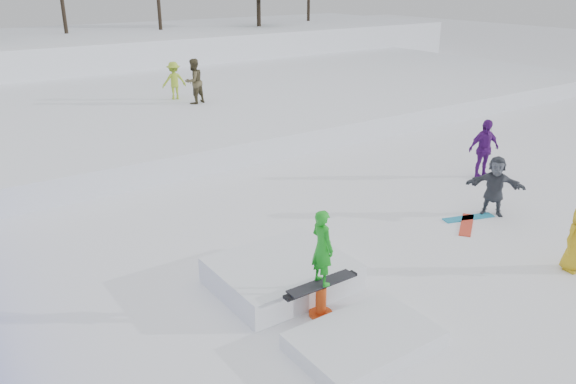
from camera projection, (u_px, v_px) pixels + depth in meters
ground at (322, 273)px, 11.90m from camera, size 120.00×120.00×0.00m
snow_berm at (21, 57)px, 34.43m from camera, size 60.00×14.00×2.40m
snow_midrise at (92, 113)px, 24.00m from camera, size 50.00×18.00×0.80m
walker_olive at (194, 81)px, 23.54m from camera, size 1.09×0.97×1.87m
walker_ygreen at (174, 81)px, 24.42m from camera, size 1.13×0.76×1.62m
spectator_purple at (484, 149)px, 17.22m from camera, size 1.16×0.69×1.84m
spectator_dark at (495, 186)px, 14.54m from camera, size 1.30×1.44×1.59m
loose_board_red at (467, 225)px, 14.17m from camera, size 1.31×1.03×0.03m
loose_board_teal at (469, 218)px, 14.57m from camera, size 1.42×0.69×0.03m
jib_rail_feature at (302, 287)px, 10.77m from camera, size 2.60×4.40×2.11m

